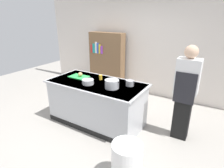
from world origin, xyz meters
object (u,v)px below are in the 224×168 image
at_px(stock_pot, 112,84).
at_px(person_chef, 185,92).
at_px(juice_cup, 101,77).
at_px(mixing_bowl, 88,82).
at_px(bookshelf, 107,61).
at_px(sauce_pan, 130,83).
at_px(trash_bin, 127,163).
at_px(onion, 80,74).

height_order(stock_pot, person_chef, person_chef).
bearing_deg(juice_cup, person_chef, 6.99).
height_order(mixing_bowl, bookshelf, bookshelf).
height_order(stock_pot, mixing_bowl, stock_pot).
height_order(stock_pot, sauce_pan, stock_pot).
bearing_deg(sauce_pan, person_chef, 11.41).
distance_m(sauce_pan, bookshelf, 2.25).
bearing_deg(trash_bin, person_chef, 74.39).
height_order(onion, sauce_pan, onion).
bearing_deg(juice_cup, trash_bin, -44.08).
distance_m(sauce_pan, trash_bin, 1.49).
distance_m(stock_pot, sauce_pan, 0.36).
distance_m(sauce_pan, mixing_bowl, 0.81).
bearing_deg(onion, person_chef, 8.24).
xyz_separation_m(trash_bin, bookshelf, (-2.15, 2.83, 0.55)).
bearing_deg(mixing_bowl, bookshelf, 113.15).
height_order(trash_bin, bookshelf, bookshelf).
bearing_deg(stock_pot, onion, 169.18).
xyz_separation_m(juice_cup, bookshelf, (-0.90, 1.62, -0.10)).
distance_m(mixing_bowl, trash_bin, 1.70).
height_order(stock_pot, trash_bin, stock_pot).
bearing_deg(mixing_bowl, stock_pot, 7.45).
bearing_deg(onion, mixing_bowl, -30.88).
relative_size(onion, trash_bin, 0.16).
bearing_deg(onion, juice_cup, 12.64).
xyz_separation_m(stock_pot, mixing_bowl, (-0.51, -0.07, -0.03)).
bearing_deg(juice_cup, sauce_pan, 0.48).
bearing_deg(stock_pot, bookshelf, 125.35).
distance_m(sauce_pan, juice_cup, 0.67).
distance_m(mixing_bowl, person_chef, 1.79).
bearing_deg(juice_cup, bookshelf, 119.06).
height_order(person_chef, bookshelf, person_chef).
xyz_separation_m(trash_bin, person_chef, (0.39, 1.41, 0.61)).
height_order(mixing_bowl, trash_bin, mixing_bowl).
distance_m(mixing_bowl, juice_cup, 0.35).
relative_size(sauce_pan, juice_cup, 2.20).
relative_size(onion, mixing_bowl, 0.42).
relative_size(mixing_bowl, bookshelf, 0.13).
relative_size(stock_pot, person_chef, 0.19).
height_order(mixing_bowl, person_chef, person_chef).
bearing_deg(person_chef, bookshelf, 50.55).
relative_size(stock_pot, mixing_bowl, 1.44).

